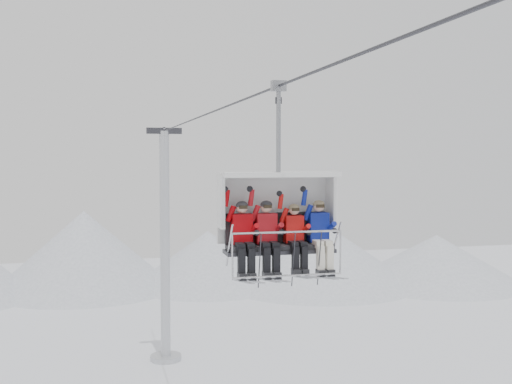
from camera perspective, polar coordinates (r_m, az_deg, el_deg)
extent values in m
cone|color=silver|center=(59.47, -15.02, -4.99)|extent=(16.00, 16.00, 7.00)
cone|color=silver|center=(59.41, -4.30, -5.88)|extent=(14.00, 14.00, 5.00)
cone|color=silver|center=(59.88, 5.54, -5.33)|extent=(18.00, 18.00, 6.00)
cone|color=silver|center=(62.72, 15.73, -5.74)|extent=(16.00, 16.00, 4.50)
cone|color=silver|center=(63.58, 0.61, -5.50)|extent=(12.00, 12.00, 4.50)
cylinder|color=#B4B6BB|center=(37.41, -8.09, -4.83)|extent=(0.56, 0.56, 13.30)
cylinder|color=#B4B6BB|center=(38.85, -8.02, -14.36)|extent=(1.80, 1.80, 0.30)
cube|color=#303035|center=(37.08, -8.17, 5.40)|extent=(2.00, 0.35, 0.35)
cylinder|color=#303035|center=(15.38, 0.00, 8.64)|extent=(0.06, 50.00, 0.06)
cube|color=black|center=(13.45, 2.11, -4.88)|extent=(2.22, 0.55, 0.10)
cube|color=black|center=(13.65, 1.81, -3.19)|extent=(2.22, 0.10, 0.64)
cube|color=#303035|center=(13.46, 2.11, -5.26)|extent=(2.32, 0.60, 0.08)
cube|color=silver|center=(13.82, 1.57, -1.43)|extent=(2.47, 0.10, 1.47)
cube|color=silver|center=(13.40, 2.03, 1.57)|extent=(2.47, 0.90, 0.10)
cylinder|color=#BABABF|center=(12.88, 2.78, -3.59)|extent=(2.26, 0.04, 0.04)
cylinder|color=#BABABF|center=(12.94, 2.86, -7.45)|extent=(2.26, 0.04, 0.04)
cylinder|color=gray|center=(13.43, 2.01, 5.50)|extent=(0.10, 0.10, 1.84)
cube|color=gray|center=(13.49, 2.02, 9.40)|extent=(0.30, 0.18, 0.22)
cube|color=#AA040A|center=(13.24, -1.29, -3.30)|extent=(0.42, 0.28, 0.62)
sphere|color=tan|center=(13.16, -1.25, -1.41)|extent=(0.23, 0.23, 0.23)
cube|color=black|center=(12.88, -1.30, -6.15)|extent=(0.14, 0.15, 0.50)
cube|color=black|center=(12.92, -0.42, -6.12)|extent=(0.14, 0.15, 0.50)
cube|color=#AEB1B8|center=(12.85, -1.20, -7.94)|extent=(0.10, 1.69, 0.26)
cube|color=#AEB1B8|center=(12.90, -0.32, -7.90)|extent=(0.10, 1.69, 0.26)
cube|color=#AA1119|center=(13.36, 0.88, -3.24)|extent=(0.42, 0.28, 0.62)
sphere|color=tan|center=(13.28, 0.93, -1.36)|extent=(0.23, 0.23, 0.23)
cube|color=black|center=(13.00, 0.94, -6.07)|extent=(0.14, 0.15, 0.50)
cube|color=black|center=(13.05, 1.80, -6.03)|extent=(0.14, 0.15, 0.50)
cube|color=#AEB1B8|center=(12.97, 1.06, -7.84)|extent=(0.10, 1.69, 0.26)
cube|color=#AEB1B8|center=(13.02, 1.92, -7.80)|extent=(0.10, 1.69, 0.26)
cube|color=red|center=(13.53, 3.35, -3.29)|extent=(0.39, 0.26, 0.57)
sphere|color=tan|center=(13.45, 3.41, -1.60)|extent=(0.21, 0.21, 0.21)
cube|color=black|center=(13.16, 3.53, -5.86)|extent=(0.13, 0.15, 0.46)
cube|color=black|center=(13.22, 4.29, -5.82)|extent=(0.13, 0.15, 0.46)
cube|color=#AEB1B8|center=(13.13, 3.65, -7.52)|extent=(0.09, 1.69, 0.26)
cube|color=#AEB1B8|center=(13.19, 4.42, -7.48)|extent=(0.09, 1.69, 0.26)
cube|color=navy|center=(13.70, 5.53, -3.11)|extent=(0.42, 0.28, 0.62)
sphere|color=tan|center=(13.62, 5.59, -1.30)|extent=(0.23, 0.23, 0.23)
cube|color=white|center=(13.33, 5.74, -5.83)|extent=(0.14, 0.15, 0.50)
cube|color=white|center=(13.40, 6.54, -5.79)|extent=(0.14, 0.15, 0.50)
cube|color=#AEB1B8|center=(13.31, 5.87, -7.55)|extent=(0.09, 1.69, 0.26)
cube|color=#AEB1B8|center=(13.37, 6.68, -7.50)|extent=(0.09, 1.69, 0.26)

